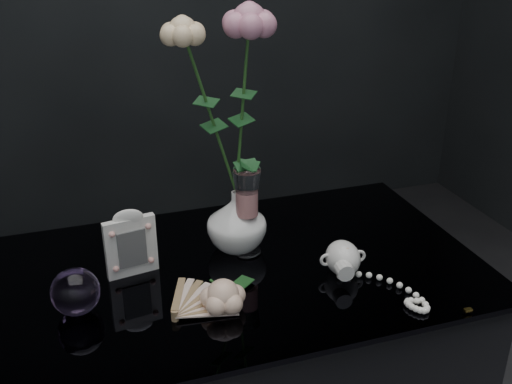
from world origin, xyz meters
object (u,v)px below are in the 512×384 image
object	(u,v)px
loose_rose	(223,296)
paperweight	(75,292)
pearl_jar	(343,257)
vase	(237,220)
wine_glass	(247,212)
picture_frame	(130,242)

from	to	relation	value
loose_rose	paperweight	bearing A→B (deg)	154.16
pearl_jar	vase	bearing A→B (deg)	144.13
pearl_jar	wine_glass	bearing A→B (deg)	146.00
loose_rose	pearl_jar	bearing A→B (deg)	2.31
vase	wine_glass	distance (m)	0.04
picture_frame	pearl_jar	distance (m)	0.42
vase	paperweight	xyz separation A→B (m)	(-0.34, -0.13, -0.02)
wine_glass	picture_frame	world-z (taller)	wine_glass
wine_glass	paperweight	xyz separation A→B (m)	(-0.35, -0.11, -0.05)
wine_glass	loose_rose	bearing A→B (deg)	-119.21
vase	loose_rose	distance (m)	0.23
wine_glass	pearl_jar	size ratio (longest dim) A/B	0.77
picture_frame	pearl_jar	world-z (taller)	picture_frame
vase	picture_frame	bearing A→B (deg)	-171.57
picture_frame	vase	bearing A→B (deg)	-0.75
vase	loose_rose	bearing A→B (deg)	-112.85
paperweight	pearl_jar	size ratio (longest dim) A/B	0.36
paperweight	loose_rose	world-z (taller)	paperweight
wine_glass	pearl_jar	distance (m)	0.22
picture_frame	loose_rose	world-z (taller)	picture_frame
wine_glass	paperweight	distance (m)	0.37
paperweight	loose_rose	distance (m)	0.26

